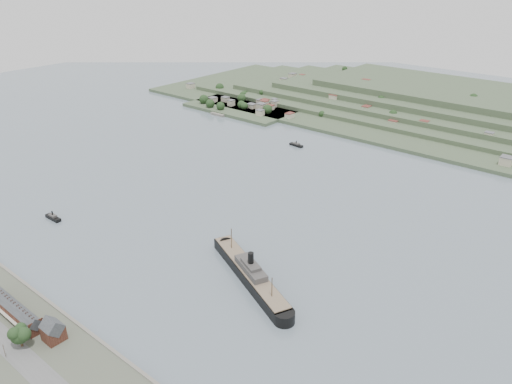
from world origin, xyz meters
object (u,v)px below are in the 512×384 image
Objects in this scene: tugboat at (53,217)px; fig_tree at (19,334)px; steamship at (248,271)px; terrace_row at (12,308)px; gabled_building at (53,331)px.

fig_tree reaches higher than tugboat.
tugboat is 1.21× the size of fig_tree.
steamship is at bearing 12.88° from tugboat.
fig_tree is at bearing -110.86° from steamship.
steamship is 175.23m from tugboat.
steamship is at bearing 56.43° from terrace_row.
tugboat is (-93.26, 77.78, -5.04)m from terrace_row.
steamship reaches higher than terrace_row.
terrace_row is at bearing 160.95° from fig_tree.
terrace_row is at bearing -39.83° from tugboat.
gabled_building is 1.04× the size of fig_tree.
gabled_building reaches higher than tugboat.
steamship is 7.30× the size of fig_tree.
fig_tree is at bearing -35.66° from tugboat.
gabled_building is at bearing 6.12° from terrace_row.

